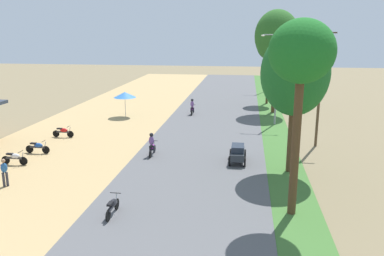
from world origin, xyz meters
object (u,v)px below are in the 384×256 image
(parked_motorbike_fifth, at_px, (38,147))
(parked_motorbike_sixth, at_px, (63,131))
(parked_motorbike_fourth, at_px, (15,157))
(car_sedan_charcoal, at_px, (238,153))
(motorbike_ahead_third, at_px, (152,145))
(pedestrian_on_shoulder, at_px, (4,171))
(motorbike_ahead_fourth, at_px, (192,107))
(motorbike_ahead_second, at_px, (113,205))
(median_tree_second, at_px, (295,74))
(streetlamp_near, at_px, (277,73))
(streetlamp_mid, at_px, (267,58))
(median_tree_nearest, at_px, (302,55))
(median_tree_third, at_px, (277,36))
(vendor_umbrella, at_px, (125,95))
(median_tree_fourth, at_px, (269,45))
(utility_pole_near, at_px, (320,85))

(parked_motorbike_fifth, xyz_separation_m, parked_motorbike_sixth, (-0.15, 4.35, 0.00))
(parked_motorbike_fourth, distance_m, car_sedan_charcoal, 14.58)
(parked_motorbike_sixth, height_order, car_sedan_charcoal, car_sedan_charcoal)
(parked_motorbike_fourth, distance_m, motorbike_ahead_third, 8.98)
(pedestrian_on_shoulder, xyz_separation_m, motorbike_ahead_fourth, (7.74, 20.70, -0.11))
(motorbike_ahead_second, relative_size, motorbike_ahead_fourth, 1.00)
(car_sedan_charcoal, xyz_separation_m, motorbike_ahead_fourth, (-5.06, 14.77, 0.11))
(median_tree_second, bearing_deg, parked_motorbike_fifth, 175.83)
(streetlamp_near, distance_m, car_sedan_charcoal, 12.56)
(streetlamp_mid, distance_m, car_sedan_charcoal, 32.35)
(parked_motorbike_fifth, relative_size, median_tree_second, 0.21)
(median_tree_nearest, relative_size, median_tree_second, 1.05)
(motorbike_ahead_third, bearing_deg, median_tree_third, 60.66)
(median_tree_third, relative_size, motorbike_ahead_second, 5.90)
(pedestrian_on_shoulder, xyz_separation_m, car_sedan_charcoal, (12.80, 5.94, -0.22))
(motorbike_ahead_fourth, bearing_deg, vendor_umbrella, -163.12)
(median_tree_fourth, xyz_separation_m, streetlamp_mid, (0.25, 9.55, -2.09))
(pedestrian_on_shoulder, relative_size, car_sedan_charcoal, 0.72)
(car_sedan_charcoal, bearing_deg, median_tree_nearest, -68.85)
(parked_motorbike_fifth, xyz_separation_m, streetlamp_near, (17.29, 11.40, 4.26))
(pedestrian_on_shoulder, bearing_deg, median_tree_nearest, -4.46)
(median_tree_third, height_order, motorbike_ahead_third, median_tree_third)
(streetlamp_mid, height_order, car_sedan_charcoal, streetlamp_mid)
(pedestrian_on_shoulder, relative_size, streetlamp_mid, 0.19)
(median_tree_nearest, xyz_separation_m, streetlamp_near, (0.38, 18.61, -2.73))
(utility_pole_near, bearing_deg, vendor_umbrella, 155.54)
(median_tree_third, bearing_deg, median_tree_fourth, 94.61)
(median_tree_nearest, bearing_deg, streetlamp_near, 88.82)
(parked_motorbike_fifth, height_order, utility_pole_near, utility_pole_near)
(parked_motorbike_fifth, relative_size, motorbike_ahead_second, 1.00)
(parked_motorbike_fourth, distance_m, pedestrian_on_shoulder, 3.85)
(median_tree_second, height_order, median_tree_fourth, median_tree_fourth)
(motorbike_ahead_third, bearing_deg, pedestrian_on_shoulder, -136.29)
(parked_motorbike_fourth, height_order, pedestrian_on_shoulder, pedestrian_on_shoulder)
(parked_motorbike_fourth, height_order, parked_motorbike_sixth, same)
(vendor_umbrella, height_order, motorbike_ahead_third, vendor_umbrella)
(vendor_umbrella, relative_size, streetlamp_near, 0.30)
(median_tree_fourth, relative_size, utility_pole_near, 0.97)
(vendor_umbrella, xyz_separation_m, pedestrian_on_shoulder, (-1.18, -18.71, -1.34))
(parked_motorbike_sixth, height_order, motorbike_ahead_third, motorbike_ahead_third)
(parked_motorbike_fifth, relative_size, pedestrian_on_shoulder, 1.11)
(parked_motorbike_fourth, bearing_deg, median_tree_nearest, -15.34)
(median_tree_fourth, bearing_deg, motorbike_ahead_fourth, -136.23)
(median_tree_fourth, distance_m, motorbike_ahead_fourth, 12.58)
(parked_motorbike_fourth, height_order, motorbike_ahead_third, motorbike_ahead_third)
(parked_motorbike_fifth, bearing_deg, streetlamp_mid, 61.52)
(parked_motorbike_sixth, relative_size, motorbike_ahead_third, 1.00)
(motorbike_ahead_fourth, bearing_deg, streetlamp_mid, 64.45)
(median_tree_nearest, distance_m, median_tree_fourth, 29.55)
(parked_motorbike_fourth, xyz_separation_m, parked_motorbike_fifth, (0.23, 2.52, 0.00))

